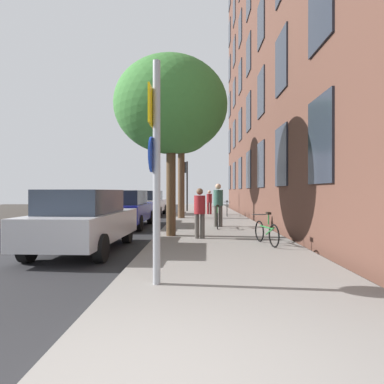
{
  "coord_description": "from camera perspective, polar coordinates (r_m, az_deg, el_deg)",
  "views": [
    {
      "loc": [
        0.38,
        -2.19,
        1.59
      ],
      "look_at": [
        0.14,
        12.64,
        1.56
      ],
      "focal_mm": 29.22,
      "sensor_mm": 36.0,
      "label": 1
    }
  ],
  "objects": [
    {
      "name": "road_asphalt",
      "position": [
        17.94,
        -14.91,
        -4.95
      ],
      "size": [
        7.0,
        38.0,
        0.01
      ],
      "primitive_type": "cube",
      "color": "#232326",
      "rests_on": "ground"
    },
    {
      "name": "bicycle_2",
      "position": [
        18.86,
        6.41,
        -3.26
      ],
      "size": [
        0.42,
        1.6,
        0.92
      ],
      "color": "black",
      "rests_on": "sidewalk"
    },
    {
      "name": "car_1",
      "position": [
        14.05,
        -11.9,
        -2.92
      ],
      "size": [
        1.86,
        4.42,
        1.62
      ],
      "color": "navy",
      "rests_on": "road_asphalt"
    },
    {
      "name": "sidewalk",
      "position": [
        17.28,
        3.33,
        -4.96
      ],
      "size": [
        4.2,
        38.0,
        0.12
      ],
      "primitive_type": "cube",
      "color": "gray",
      "rests_on": "ground"
    },
    {
      "name": "sign_post",
      "position": [
        5.0,
        -6.74,
        5.79
      ],
      "size": [
        0.16,
        0.6,
        3.54
      ],
      "color": "gray",
      "rests_on": "sidewalk"
    },
    {
      "name": "pedestrian_1",
      "position": [
        13.06,
        4.8,
        -1.84
      ],
      "size": [
        0.57,
        0.57,
        1.79
      ],
      "color": "#4C4742",
      "rests_on": "sidewalk"
    },
    {
      "name": "building_facade",
      "position": [
        19.3,
        12.16,
        28.23
      ],
      "size": [
        0.56,
        27.0,
        21.32
      ],
      "color": "#513328",
      "rests_on": "ground"
    },
    {
      "name": "tree_far",
      "position": [
        17.68,
        -1.98,
        11.61
      ],
      "size": [
        3.45,
        3.45,
        6.5
      ],
      "color": "brown",
      "rests_on": "sidewalk"
    },
    {
      "name": "traffic_light",
      "position": [
        23.28,
        -1.15,
        2.74
      ],
      "size": [
        0.43,
        0.24,
        3.7
      ],
      "color": "black",
      "rests_on": "sidewalk"
    },
    {
      "name": "ground_plane",
      "position": [
        17.49,
        -8.25,
        -5.09
      ],
      "size": [
        41.8,
        41.8,
        0.0
      ],
      "primitive_type": "plane",
      "color": "#332D28"
    },
    {
      "name": "pedestrian_0",
      "position": [
        9.77,
        1.41,
        -3.25
      ],
      "size": [
        0.49,
        0.49,
        1.57
      ],
      "color": "#4C4742",
      "rests_on": "sidewalk"
    },
    {
      "name": "pedestrian_2",
      "position": [
        20.19,
        3.17,
        -1.56
      ],
      "size": [
        0.42,
        0.42,
        1.53
      ],
      "color": "maroon",
      "rests_on": "sidewalk"
    },
    {
      "name": "bicycle_1",
      "position": [
        12.65,
        4.67,
        -4.9
      ],
      "size": [
        0.42,
        1.66,
        0.93
      ],
      "color": "black",
      "rests_on": "sidewalk"
    },
    {
      "name": "car_0",
      "position": [
        8.68,
        -19.04,
        -4.83
      ],
      "size": [
        1.95,
        4.14,
        1.62
      ],
      "color": "#B7B7BC",
      "rests_on": "road_asphalt"
    },
    {
      "name": "car_2",
      "position": [
        20.65,
        -7.83,
        -1.95
      ],
      "size": [
        1.89,
        4.38,
        1.62
      ],
      "color": "silver",
      "rests_on": "road_asphalt"
    },
    {
      "name": "tree_near",
      "position": [
        10.75,
        -3.86,
        15.32
      ],
      "size": [
        3.74,
        3.74,
        5.89
      ],
      "color": "#4C3823",
      "rests_on": "sidewalk"
    },
    {
      "name": "bicycle_0",
      "position": [
        8.94,
        13.43,
        -7.07
      ],
      "size": [
        0.48,
        1.56,
        0.9
      ],
      "color": "black",
      "rests_on": "sidewalk"
    }
  ]
}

